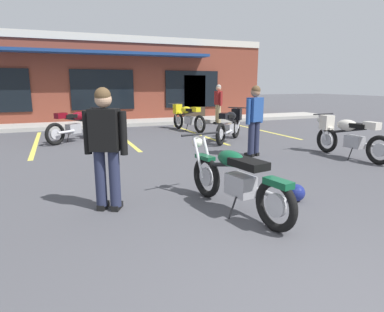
% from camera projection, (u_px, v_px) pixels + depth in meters
% --- Properties ---
extents(ground_plane, '(80.00, 80.00, 0.00)m').
position_uv_depth(ground_plane, '(176.00, 181.00, 6.00)').
color(ground_plane, '#47474C').
extents(sidewalk_kerb, '(22.00, 1.80, 0.14)m').
position_uv_depth(sidewalk_kerb, '(107.00, 124.00, 13.90)').
color(sidewalk_kerb, '#A8A59E').
rests_on(sidewalk_kerb, ground_plane).
extents(brick_storefront_building, '(15.60, 6.27, 3.76)m').
position_uv_depth(brick_storefront_building, '(96.00, 80.00, 16.68)').
color(brick_storefront_building, brown).
rests_on(brick_storefront_building, ground_plane).
extents(painted_stall_lines, '(10.35, 4.80, 0.01)m').
position_uv_depth(painted_stall_lines, '(123.00, 138.00, 10.66)').
color(painted_stall_lines, '#DBCC4C').
rests_on(painted_stall_lines, ground_plane).
extents(motorcycle_foreground_classic, '(0.79, 2.10, 0.98)m').
position_uv_depth(motorcycle_foreground_classic, '(236.00, 179.00, 4.48)').
color(motorcycle_foreground_classic, black).
rests_on(motorcycle_foreground_classic, ground_plane).
extents(motorcycle_red_sportbike, '(1.80, 1.47, 0.98)m').
position_uv_depth(motorcycle_red_sportbike, '(78.00, 124.00, 10.03)').
color(motorcycle_red_sportbike, black).
rests_on(motorcycle_red_sportbike, ground_plane).
extents(motorcycle_black_cruiser, '(0.66, 2.11, 0.98)m').
position_uv_depth(motorcycle_black_cruiser, '(348.00, 135.00, 7.82)').
color(motorcycle_black_cruiser, black).
rests_on(motorcycle_black_cruiser, ground_plane).
extents(motorcycle_silver_naked, '(1.68, 1.63, 0.98)m').
position_uv_depth(motorcycle_silver_naked, '(230.00, 124.00, 10.02)').
color(motorcycle_silver_naked, black).
rests_on(motorcycle_silver_naked, ground_plane).
extents(motorcycle_blue_standard, '(0.83, 2.09, 0.98)m').
position_uv_depth(motorcycle_blue_standard, '(187.00, 116.00, 12.27)').
color(motorcycle_blue_standard, black).
rests_on(motorcycle_blue_standard, ground_plane).
extents(person_in_black_shirt, '(0.57, 0.40, 1.68)m').
position_uv_depth(person_in_black_shirt, '(106.00, 142.00, 4.42)').
color(person_in_black_shirt, black).
rests_on(person_in_black_shirt, ground_plane).
extents(person_in_shorts_foreground, '(0.59, 0.38, 1.68)m').
position_uv_depth(person_in_shorts_foreground, '(255.00, 117.00, 7.82)').
color(person_in_shorts_foreground, black).
rests_on(person_in_shorts_foreground, ground_plane).
extents(person_by_back_row, '(0.28, 0.60, 1.68)m').
position_uv_depth(person_by_back_row, '(218.00, 102.00, 14.16)').
color(person_by_back_row, black).
rests_on(person_by_back_row, ground_plane).
extents(helmet_on_pavement, '(0.26, 0.26, 0.26)m').
position_uv_depth(helmet_on_pavement, '(296.00, 193.00, 4.94)').
color(helmet_on_pavement, navy).
rests_on(helmet_on_pavement, ground_plane).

